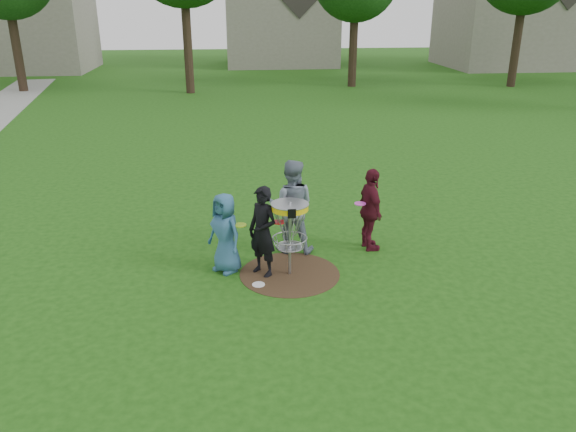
{
  "coord_description": "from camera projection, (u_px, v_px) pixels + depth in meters",
  "views": [
    {
      "loc": [
        -0.96,
        -8.98,
        4.6
      ],
      "look_at": [
        0.0,
        0.3,
        1.0
      ],
      "focal_mm": 35.0,
      "sensor_mm": 36.0,
      "label": 1
    }
  ],
  "objects": [
    {
      "name": "house_row",
      "position": [
        307.0,
        7.0,
        39.74
      ],
      "size": [
        44.5,
        10.65,
        11.62
      ],
      "color": "gray",
      "rests_on": "ground"
    },
    {
      "name": "disc_on_grass",
      "position": [
        259.0,
        285.0,
        9.68
      ],
      "size": [
        0.22,
        0.22,
        0.02
      ],
      "primitive_type": "cylinder",
      "color": "white",
      "rests_on": "ground"
    },
    {
      "name": "player_black",
      "position": [
        263.0,
        232.0,
        9.8
      ],
      "size": [
        0.69,
        0.7,
        1.63
      ],
      "primitive_type": "imported",
      "rotation": [
        0.0,
        0.0,
        -0.82
      ],
      "color": "black",
      "rests_on": "ground"
    },
    {
      "name": "held_discs",
      "position": [
        294.0,
        213.0,
        10.14
      ],
      "size": [
        2.5,
        0.99,
        0.24
      ],
      "color": "#ABE419",
      "rests_on": "ground"
    },
    {
      "name": "dirt_patch",
      "position": [
        290.0,
        274.0,
        10.08
      ],
      "size": [
        1.8,
        1.8,
        0.01
      ],
      "primitive_type": "cylinder",
      "color": "#47331E",
      "rests_on": "ground"
    },
    {
      "name": "player_grey",
      "position": [
        291.0,
        206.0,
        10.7
      ],
      "size": [
        1.01,
        0.85,
        1.84
      ],
      "primitive_type": "imported",
      "rotation": [
        0.0,
        0.0,
        2.95
      ],
      "color": "slate",
      "rests_on": "ground"
    },
    {
      "name": "player_blue",
      "position": [
        225.0,
        233.0,
        9.95
      ],
      "size": [
        0.83,
        0.84,
        1.47
      ],
      "primitive_type": "imported",
      "rotation": [
        0.0,
        0.0,
        -0.82
      ],
      "color": "#2E5B7F",
      "rests_on": "ground"
    },
    {
      "name": "player_maroon",
      "position": [
        371.0,
        210.0,
        10.81
      ],
      "size": [
        0.51,
        1.0,
        1.64
      ],
      "primitive_type": "imported",
      "rotation": [
        0.0,
        0.0,
        1.69
      ],
      "color": "#521220",
      "rests_on": "ground"
    },
    {
      "name": "ground",
      "position": [
        290.0,
        274.0,
        10.08
      ],
      "size": [
        100.0,
        100.0,
        0.0
      ],
      "primitive_type": "plane",
      "color": "#19470F",
      "rests_on": "ground"
    },
    {
      "name": "disc_golf_basket",
      "position": [
        290.0,
        221.0,
        9.71
      ],
      "size": [
        0.66,
        0.67,
        1.38
      ],
      "color": "#9EA0A5",
      "rests_on": "ground"
    }
  ]
}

